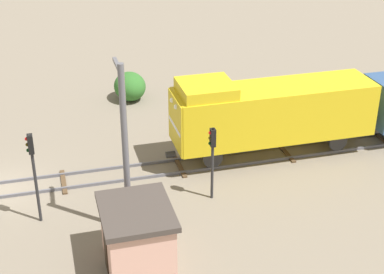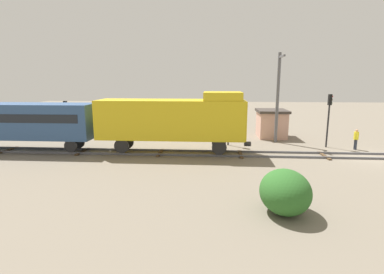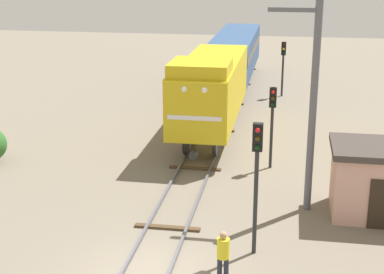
% 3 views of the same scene
% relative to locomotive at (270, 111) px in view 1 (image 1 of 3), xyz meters
% --- Properties ---
extents(ground_plane, '(112.21, 112.21, 0.00)m').
position_rel_locomotive_xyz_m(ground_plane, '(0.00, -14.47, -2.77)').
color(ground_plane, '#756B5B').
extents(railway_track, '(2.40, 74.81, 0.16)m').
position_rel_locomotive_xyz_m(railway_track, '(0.00, -14.47, -2.70)').
color(railway_track, '#595960').
rests_on(railway_track, ground).
extents(locomotive, '(2.90, 11.60, 4.60)m').
position_rel_locomotive_xyz_m(locomotive, '(0.00, 0.00, 0.00)').
color(locomotive, gold).
rests_on(locomotive, railway_track).
extents(traffic_signal_near, '(0.32, 0.34, 4.48)m').
position_rel_locomotive_xyz_m(traffic_signal_near, '(3.20, -12.64, 0.32)').
color(traffic_signal_near, '#262628').
rests_on(traffic_signal_near, ground).
extents(traffic_signal_mid, '(0.32, 0.34, 3.80)m').
position_rel_locomotive_xyz_m(traffic_signal_mid, '(3.40, -4.33, -0.12)').
color(traffic_signal_mid, '#262628').
rests_on(traffic_signal_mid, ground).
extents(catenary_mast, '(1.94, 0.28, 8.00)m').
position_rel_locomotive_xyz_m(catenary_mast, '(4.94, -8.73, 1.47)').
color(catenary_mast, '#595960').
rests_on(catenary_mast, ground).
extents(relay_hut, '(3.50, 2.90, 2.74)m').
position_rel_locomotive_xyz_m(relay_hut, '(7.50, -8.79, -1.38)').
color(relay_hut, '#D19E8C').
rests_on(relay_hut, ground).
extents(bush_mid, '(2.63, 2.15, 1.91)m').
position_rel_locomotive_xyz_m(bush_mid, '(-10.12, -6.08, -1.82)').
color(bush_mid, '#2C6326').
rests_on(bush_mid, ground).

